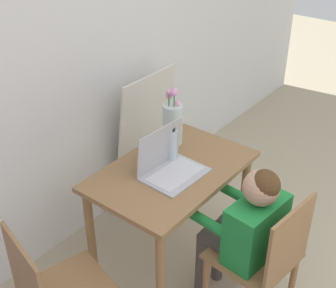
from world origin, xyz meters
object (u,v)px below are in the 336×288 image
at_px(chair_occupied, 263,260).
at_px(flower_vase, 173,122).
at_px(laptop, 169,163).
at_px(water_bottle, 172,145).
at_px(person_seated, 248,224).

relative_size(chair_occupied, flower_vase, 2.35).
xyz_separation_m(laptop, flower_vase, (0.27, 0.18, 0.08)).
xyz_separation_m(chair_occupied, water_bottle, (0.08, 0.66, 0.41)).
bearing_deg(laptop, person_seated, -82.45).
distance_m(person_seated, water_bottle, 0.60).
xyz_separation_m(person_seated, laptop, (-0.04, 0.49, 0.20)).
bearing_deg(flower_vase, laptop, -145.94).
relative_size(chair_occupied, laptop, 2.41).
distance_m(person_seated, flower_vase, 0.76).
distance_m(chair_occupied, flower_vase, 0.93).
relative_size(laptop, flower_vase, 0.98).
relative_size(person_seated, flower_vase, 2.70).
xyz_separation_m(laptop, water_bottle, (0.11, 0.06, 0.04)).
xyz_separation_m(chair_occupied, person_seated, (0.01, 0.12, 0.17)).
distance_m(laptop, water_bottle, 0.13).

